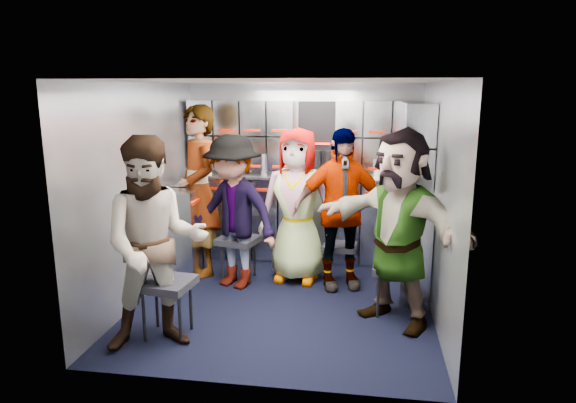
# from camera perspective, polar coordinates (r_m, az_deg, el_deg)

# --- Properties ---
(floor) EXTENTS (3.00, 3.00, 0.00)m
(floor) POSITION_cam_1_polar(r_m,az_deg,el_deg) (5.14, -0.45, -10.90)
(floor) COLOR black
(floor) RESTS_ON ground
(wall_back) EXTENTS (2.80, 0.04, 2.10)m
(wall_back) POSITION_cam_1_polar(r_m,az_deg,el_deg) (6.28, 1.70, 3.40)
(wall_back) COLOR #9398A0
(wall_back) RESTS_ON ground
(wall_left) EXTENTS (0.04, 3.00, 2.10)m
(wall_left) POSITION_cam_1_polar(r_m,az_deg,el_deg) (5.23, -15.82, 1.08)
(wall_left) COLOR #9398A0
(wall_left) RESTS_ON ground
(wall_right) EXTENTS (0.04, 3.00, 2.10)m
(wall_right) POSITION_cam_1_polar(r_m,az_deg,el_deg) (4.81, 16.24, 0.09)
(wall_right) COLOR #9398A0
(wall_right) RESTS_ON ground
(ceiling) EXTENTS (2.80, 3.00, 0.02)m
(ceiling) POSITION_cam_1_polar(r_m,az_deg,el_deg) (4.72, -0.50, 13.20)
(ceiling) COLOR silver
(ceiling) RESTS_ON wall_back
(cart_bank_back) EXTENTS (2.68, 0.38, 0.99)m
(cart_bank_back) POSITION_cam_1_polar(r_m,az_deg,el_deg) (6.19, 1.43, -1.98)
(cart_bank_back) COLOR #A2A7B2
(cart_bank_back) RESTS_ON ground
(cart_bank_left) EXTENTS (0.38, 0.76, 0.99)m
(cart_bank_left) POSITION_cam_1_polar(r_m,az_deg,el_deg) (5.78, -11.32, -3.28)
(cart_bank_left) COLOR #A2A7B2
(cart_bank_left) RESTS_ON ground
(counter) EXTENTS (2.68, 0.42, 0.03)m
(counter) POSITION_cam_1_polar(r_m,az_deg,el_deg) (6.08, 1.45, 2.77)
(counter) COLOR silver
(counter) RESTS_ON cart_bank_back
(locker_bank_back) EXTENTS (2.68, 0.28, 0.82)m
(locker_bank_back) POSITION_cam_1_polar(r_m,az_deg,el_deg) (6.08, 1.55, 7.28)
(locker_bank_back) COLOR #A2A7B2
(locker_bank_back) RESTS_ON wall_back
(locker_bank_right) EXTENTS (0.28, 1.00, 0.82)m
(locker_bank_right) POSITION_cam_1_polar(r_m,az_deg,el_deg) (5.41, 14.00, 6.27)
(locker_bank_right) COLOR #A2A7B2
(locker_bank_right) RESTS_ON wall_right
(right_cabinet) EXTENTS (0.28, 1.20, 1.00)m
(right_cabinet) POSITION_cam_1_polar(r_m,az_deg,el_deg) (5.50, 13.55, -4.14)
(right_cabinet) COLOR #A2A7B2
(right_cabinet) RESTS_ON ground
(coffee_niche) EXTENTS (0.46, 0.16, 0.84)m
(coffee_niche) POSITION_cam_1_polar(r_m,az_deg,el_deg) (6.12, 3.30, 7.11)
(coffee_niche) COLOR black
(coffee_niche) RESTS_ON wall_back
(red_latch_strip) EXTENTS (2.60, 0.02, 0.03)m
(red_latch_strip) POSITION_cam_1_polar(r_m,az_deg,el_deg) (5.91, 1.20, 1.16)
(red_latch_strip) COLOR #AC1400
(red_latch_strip) RESTS_ON cart_bank_back
(jump_seat_near_left) EXTENTS (0.46, 0.44, 0.49)m
(jump_seat_near_left) POSITION_cam_1_polar(r_m,az_deg,el_deg) (4.42, -13.35, -9.17)
(jump_seat_near_left) COLOR black
(jump_seat_near_left) RESTS_ON ground
(jump_seat_mid_left) EXTENTS (0.48, 0.46, 0.47)m
(jump_seat_mid_left) POSITION_cam_1_polar(r_m,az_deg,el_deg) (5.56, -5.53, -4.53)
(jump_seat_mid_left) COLOR black
(jump_seat_mid_left) RESTS_ON ground
(jump_seat_center) EXTENTS (0.42, 0.41, 0.41)m
(jump_seat_center) POSITION_cam_1_polar(r_m,az_deg,el_deg) (5.73, 1.24, -4.54)
(jump_seat_center) COLOR black
(jump_seat_center) RESTS_ON ground
(jump_seat_mid_right) EXTENTS (0.37, 0.36, 0.40)m
(jump_seat_mid_right) POSITION_cam_1_polar(r_m,az_deg,el_deg) (5.56, 5.76, -5.19)
(jump_seat_mid_right) COLOR black
(jump_seat_mid_right) RESTS_ON ground
(jump_seat_near_right) EXTENTS (0.42, 0.40, 0.47)m
(jump_seat_near_right) POSITION_cam_1_polar(r_m,az_deg,el_deg) (4.82, 11.82, -7.47)
(jump_seat_near_right) COLOR black
(jump_seat_near_right) RESTS_ON ground
(attendant_standing) EXTENTS (0.78, 0.81, 1.87)m
(attendant_standing) POSITION_cam_1_polar(r_m,az_deg,el_deg) (5.71, -9.88, 1.16)
(attendant_standing) COLOR black
(attendant_standing) RESTS_ON ground
(attendant_arc_a) EXTENTS (1.01, 0.91, 1.70)m
(attendant_arc_a) POSITION_cam_1_polar(r_m,az_deg,el_deg) (4.13, -14.56, -4.68)
(attendant_arc_a) COLOR black
(attendant_arc_a) RESTS_ON ground
(attendant_arc_b) EXTENTS (1.17, 0.93, 1.59)m
(attendant_arc_b) POSITION_cam_1_polar(r_m,az_deg,el_deg) (5.29, -6.09, -1.20)
(attendant_arc_b) COLOR black
(attendant_arc_b) RESTS_ON ground
(attendant_arc_c) EXTENTS (0.87, 0.62, 1.65)m
(attendant_arc_c) POSITION_cam_1_polar(r_m,az_deg,el_deg) (5.44, 1.02, -0.46)
(attendant_arc_c) COLOR black
(attendant_arc_c) RESTS_ON ground
(attendant_arc_d) EXTENTS (1.05, 0.67, 1.66)m
(attendant_arc_d) POSITION_cam_1_polar(r_m,az_deg,el_deg) (5.26, 5.77, -0.88)
(attendant_arc_d) COLOR black
(attendant_arc_d) RESTS_ON ground
(attendant_arc_e) EXTENTS (1.55, 1.43, 1.73)m
(attendant_arc_e) POSITION_cam_1_polar(r_m,az_deg,el_deg) (4.51, 12.18, -2.91)
(attendant_arc_e) COLOR black
(attendant_arc_e) RESTS_ON ground
(bottle_left) EXTENTS (0.06, 0.06, 0.25)m
(bottle_left) POSITION_cam_1_polar(r_m,az_deg,el_deg) (6.18, -6.56, 4.16)
(bottle_left) COLOR white
(bottle_left) RESTS_ON counter
(bottle_mid) EXTENTS (0.07, 0.07, 0.25)m
(bottle_mid) POSITION_cam_1_polar(r_m,az_deg,el_deg) (6.08, -2.68, 4.11)
(bottle_mid) COLOR white
(bottle_mid) RESTS_ON counter
(bottle_right) EXTENTS (0.07, 0.07, 0.22)m
(bottle_right) POSITION_cam_1_polar(r_m,az_deg,el_deg) (5.97, 9.62, 3.64)
(bottle_right) COLOR white
(bottle_right) RESTS_ON counter
(cup_left) EXTENTS (0.08, 0.08, 0.09)m
(cup_left) POSITION_cam_1_polar(r_m,az_deg,el_deg) (6.25, -8.81, 3.45)
(cup_left) COLOR #C2AD89
(cup_left) RESTS_ON counter
(cup_right) EXTENTS (0.09, 0.09, 0.10)m
(cup_right) POSITION_cam_1_polar(r_m,az_deg,el_deg) (5.97, 9.93, 3.05)
(cup_right) COLOR #C2AD89
(cup_right) RESTS_ON counter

